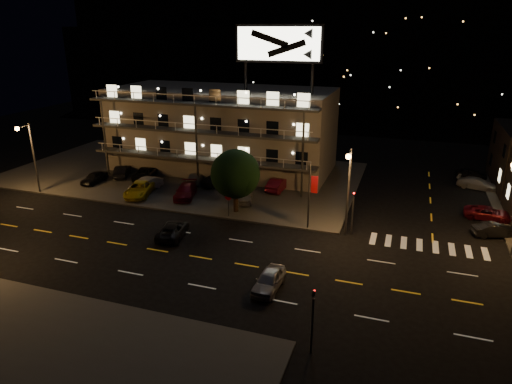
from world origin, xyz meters
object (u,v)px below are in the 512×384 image
(lot_car_2, at_px, (140,189))
(road_car_west, at_px, (173,230))
(lot_car_4, at_px, (244,194))
(lot_car_7, at_px, (195,178))
(tree, at_px, (235,175))
(side_car_0, at_px, (495,230))
(road_car_east, at_px, (269,280))

(lot_car_2, xyz_separation_m, road_car_west, (8.50, -8.08, -0.24))
(lot_car_2, height_order, road_car_west, lot_car_2)
(lot_car_4, xyz_separation_m, lot_car_7, (-7.60, 3.83, -0.14))
(tree, height_order, lot_car_2, tree)
(tree, bearing_deg, road_car_west, -114.67)
(side_car_0, bearing_deg, lot_car_2, 73.59)
(lot_car_2, relative_size, lot_car_7, 1.24)
(lot_car_2, xyz_separation_m, road_car_east, (19.24, -13.63, -0.18))
(lot_car_2, xyz_separation_m, lot_car_7, (3.91, 5.90, -0.11))
(road_car_east, distance_m, road_car_west, 12.09)
(lot_car_4, relative_size, side_car_0, 1.15)
(tree, bearing_deg, lot_car_2, 175.25)
(lot_car_2, distance_m, road_car_east, 23.58)
(road_car_west, bearing_deg, lot_car_7, -82.30)
(lot_car_7, bearing_deg, lot_car_2, 42.47)
(lot_car_4, xyz_separation_m, road_car_west, (-3.01, -10.15, -0.27))
(tree, distance_m, side_car_0, 24.32)
(lot_car_7, distance_m, side_car_0, 32.19)
(tree, bearing_deg, side_car_0, 5.19)
(road_car_east, bearing_deg, lot_car_4, 117.99)
(lot_car_2, height_order, lot_car_7, lot_car_2)
(tree, distance_m, lot_car_4, 4.33)
(lot_car_2, distance_m, side_car_0, 35.78)
(side_car_0, relative_size, road_car_west, 0.84)
(lot_car_2, distance_m, lot_car_4, 11.70)
(lot_car_4, height_order, side_car_0, lot_car_4)
(lot_car_2, xyz_separation_m, side_car_0, (35.76, 1.20, -0.24))
(lot_car_2, distance_m, road_car_west, 11.73)
(tree, distance_m, road_car_west, 8.49)
(tree, relative_size, lot_car_7, 1.53)
(road_car_west, bearing_deg, tree, -125.15)
(lot_car_4, relative_size, road_car_east, 1.09)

